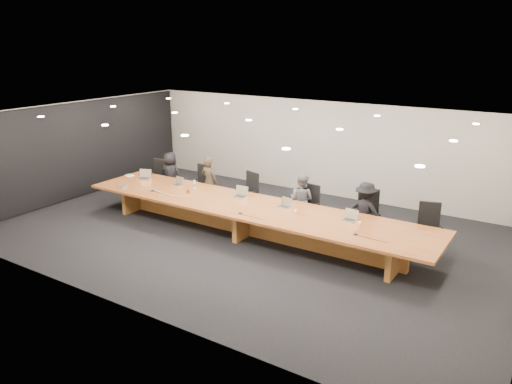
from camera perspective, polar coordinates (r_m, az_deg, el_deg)
ground at (r=12.06m, az=-0.77°, el=-4.90°), size 12.00×12.00×0.00m
back_wall at (r=15.01m, az=7.67°, el=4.97°), size 12.00×0.02×2.80m
left_wall_panel at (r=15.60m, az=-19.39°, el=4.50°), size 0.08×7.84×2.74m
conference_table at (r=11.87m, az=-0.78°, el=-2.57°), size 9.00×1.80×0.75m
chair_far_left at (r=15.27m, az=-11.28°, el=1.67°), size 0.63×0.63×1.08m
chair_left at (r=14.23m, az=-6.55°, el=0.86°), size 0.63×0.63×1.13m
chair_mid_left at (r=13.36m, az=-1.16°, el=-0.09°), size 0.73×0.73×1.13m
chair_mid_right at (r=12.50m, az=5.83°, el=-1.57°), size 0.62×0.62×1.07m
chair_right at (r=11.90m, az=12.58°, el=-2.58°), size 0.75×0.75×1.19m
chair_far_right at (r=11.56m, az=19.12°, el=-3.92°), size 0.70×0.70×1.11m
person_a at (r=14.90m, az=-9.73°, el=1.93°), size 0.74×0.56×1.35m
person_b at (r=14.01m, az=-5.38°, el=1.19°), size 0.52×0.35×1.39m
person_c at (r=12.52m, az=5.22°, el=-0.91°), size 0.66×0.52×1.32m
person_d at (r=11.77m, az=12.36°, el=-2.22°), size 0.94×0.58×1.41m
laptop_a at (r=14.31m, az=-12.71°, el=1.98°), size 0.41×0.36×0.27m
laptop_b at (r=13.53m, az=-9.09°, el=1.22°), size 0.33×0.27×0.23m
laptop_c at (r=12.36m, az=-1.93°, el=0.01°), size 0.35×0.26×0.27m
laptop_d at (r=11.63m, az=3.17°, el=-1.22°), size 0.33×0.27×0.23m
laptop_e at (r=10.96m, az=10.61°, el=-2.64°), size 0.32×0.24×0.24m
water_bottle at (r=13.09m, az=-7.04°, el=0.78°), size 0.09×0.09×0.23m
amber_mug at (r=12.84m, az=-7.75°, el=0.08°), size 0.09×0.09×0.09m
paper_cup_near at (r=11.28m, az=4.54°, el=-2.25°), size 0.08×0.08×0.08m
paper_cup_far at (r=10.76m, az=11.75°, el=-3.56°), size 0.08×0.08×0.08m
notepad at (r=14.78m, az=-14.23°, el=1.84°), size 0.30×0.27×0.02m
lime_gadget at (r=14.79m, az=-14.27°, el=1.92°), size 0.17×0.11×0.02m
av_box at (r=13.74m, az=-15.02°, el=0.67°), size 0.23×0.18×0.03m
mic_left at (r=13.17m, az=-11.74°, el=0.18°), size 0.14×0.14×0.03m
mic_center at (r=11.25m, az=-1.81°, el=-2.40°), size 0.14×0.14×0.03m
mic_right at (r=10.25m, az=11.33°, el=-4.73°), size 0.13×0.13×0.03m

